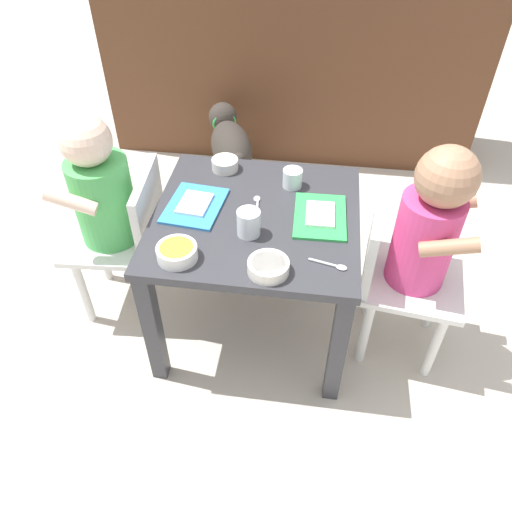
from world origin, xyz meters
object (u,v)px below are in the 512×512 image
(seated_child_left, at_px, (106,198))
(cereal_bowl_right_side, at_px, (268,267))
(seated_child_right, at_px, (422,235))
(food_tray_right, at_px, (320,216))
(food_tray_left, at_px, (195,205))
(veggie_bowl_far, at_px, (177,252))
(dining_table, at_px, (256,236))
(dog, at_px, (230,144))
(spoon_by_left_tray, at_px, (332,265))
(cereal_bowl_left_side, at_px, (225,164))
(water_cup_right, at_px, (292,179))
(spoon_by_right_tray, at_px, (257,204))
(water_cup_left, at_px, (249,224))

(seated_child_left, height_order, cereal_bowl_right_side, seated_child_left)
(seated_child_right, bearing_deg, cereal_bowl_right_side, -153.45)
(food_tray_right, relative_size, cereal_bowl_right_side, 2.00)
(food_tray_left, xyz_separation_m, veggie_bowl_far, (0.01, -0.22, 0.01))
(dining_table, xyz_separation_m, dog, (-0.22, 0.76, -0.15))
(seated_child_right, height_order, cereal_bowl_right_side, seated_child_right)
(seated_child_left, height_order, dog, seated_child_left)
(seated_child_right, xyz_separation_m, spoon_by_left_tray, (-0.23, -0.15, 0.00))
(food_tray_left, bearing_deg, spoon_by_left_tray, -25.84)
(cereal_bowl_right_side, bearing_deg, dining_table, 105.55)
(food_tray_right, bearing_deg, veggie_bowl_far, -148.27)
(seated_child_right, height_order, cereal_bowl_left_side, seated_child_right)
(seated_child_right, xyz_separation_m, food_tray_left, (-0.63, 0.04, 0.00))
(dining_table, distance_m, food_tray_right, 0.20)
(cereal_bowl_left_side, relative_size, cereal_bowl_right_side, 0.80)
(dining_table, relative_size, food_tray_left, 2.74)
(food_tray_right, distance_m, water_cup_right, 0.17)
(seated_child_left, relative_size, spoon_by_left_tray, 7.03)
(food_tray_left, relative_size, spoon_by_right_tray, 2.10)
(cereal_bowl_right_side, bearing_deg, seated_child_left, 153.79)
(dog, xyz_separation_m, cereal_bowl_left_side, (0.09, -0.54, 0.24))
(water_cup_left, distance_m, spoon_by_right_tray, 0.13)
(dining_table, height_order, cereal_bowl_right_side, cereal_bowl_right_side)
(seated_child_left, bearing_deg, spoon_by_right_tray, 2.07)
(cereal_bowl_left_side, distance_m, cereal_bowl_right_side, 0.48)
(water_cup_left, xyz_separation_m, spoon_by_left_tray, (0.22, -0.10, -0.03))
(dog, relative_size, water_cup_left, 5.86)
(seated_child_left, xyz_separation_m, veggie_bowl_far, (0.28, -0.23, 0.03))
(food_tray_right, relative_size, water_cup_right, 3.54)
(food_tray_right, xyz_separation_m, spoon_by_right_tray, (-0.18, 0.03, -0.00))
(water_cup_left, bearing_deg, dining_table, 84.53)
(water_cup_left, bearing_deg, cereal_bowl_left_side, 111.83)
(food_tray_left, xyz_separation_m, spoon_by_right_tray, (0.17, 0.03, -0.00))
(dining_table, xyz_separation_m, water_cup_left, (-0.01, -0.08, 0.11))
(dining_table, relative_size, veggie_bowl_far, 5.56)
(seated_child_left, height_order, cereal_bowl_left_side, seated_child_left)
(spoon_by_right_tray, bearing_deg, dining_table, -84.06)
(spoon_by_left_tray, relative_size, spoon_by_right_tray, 1.00)
(food_tray_right, distance_m, spoon_by_right_tray, 0.19)
(dining_table, relative_size, cereal_bowl_right_side, 5.59)
(cereal_bowl_left_side, relative_size, spoon_by_right_tray, 0.82)
(food_tray_left, height_order, spoon_by_right_tray, food_tray_left)
(dog, relative_size, food_tray_right, 2.07)
(water_cup_right, height_order, spoon_by_left_tray, water_cup_right)
(dining_table, bearing_deg, water_cup_right, 60.31)
(food_tray_right, bearing_deg, seated_child_right, -8.13)
(dining_table, distance_m, water_cup_left, 0.14)
(spoon_by_right_tray, bearing_deg, food_tray_left, -168.65)
(food_tray_left, distance_m, cereal_bowl_left_side, 0.21)
(dog, relative_size, cereal_bowl_left_side, 5.18)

